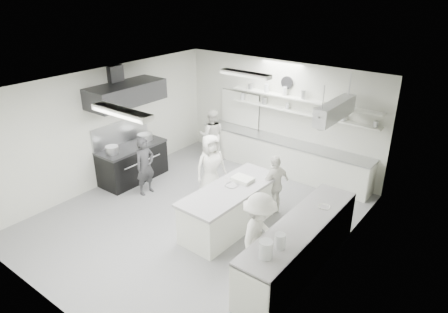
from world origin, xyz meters
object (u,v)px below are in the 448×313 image
Objects in this scene: stove at (133,163)px; right_counter at (299,247)px; cook_stove at (145,166)px; back_counter at (281,156)px; prep_island at (231,208)px; cook_back at (212,135)px.

right_counter is at bearing -6.52° from stove.
back_counter is at bearing -29.52° from cook_stove.
cook_back reaches higher than prep_island.
cook_stove reaches higher than back_counter.
stove reaches higher than prep_island.
right_counter reaches higher than stove.
cook_back is (-2.04, -0.52, 0.31)m from back_counter.
stove is 4.03m from back_counter.
cook_back reaches higher than back_counter.
right_counter is (2.35, -3.40, 0.01)m from back_counter.
back_counter is at bearing 43.99° from stove.
prep_island is at bearing 97.98° from cook_back.
back_counter is 3.40× the size of cook_stove.
stove is 0.36× the size of back_counter.
right_counter is 2.15× the size of cook_back.
prep_island is at bearing -80.21° from back_counter.
stove is at bearing 177.53° from prep_island.
back_counter is 3.74m from cook_stove.
right_counter is 4.42m from cook_stove.
stove is 5.28m from right_counter.
cook_stove is (-2.05, -3.12, 0.28)m from back_counter.
stove is 1.22× the size of cook_stove.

